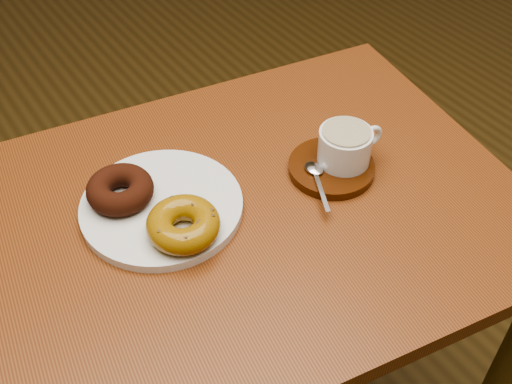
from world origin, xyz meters
TOP-DOWN VIEW (x-y plane):
  - ground at (0.00, 0.00)m, footprint 6.00×6.00m
  - cafe_table at (-0.27, -0.16)m, footprint 0.91×0.74m
  - donut_plate at (-0.37, -0.10)m, footprint 0.29×0.29m
  - donut_cinnamon at (-0.41, -0.06)m, footprint 0.12×0.12m
  - donut_caramel at (-0.37, -0.17)m, footprint 0.12×0.12m
  - saucer at (-0.11, -0.17)m, footprint 0.18×0.18m
  - coffee_cup at (-0.09, -0.18)m, footprint 0.11×0.08m
  - teaspoon at (-0.15, -0.18)m, footprint 0.06×0.10m

SIDE VIEW (x-z plane):
  - ground at x=0.00m, z-range 0.00..0.00m
  - cafe_table at x=-0.27m, z-range 0.26..1.04m
  - saucer at x=-0.11m, z-range 0.77..0.79m
  - donut_plate at x=-0.37m, z-range 0.77..0.79m
  - teaspoon at x=-0.15m, z-range 0.79..0.80m
  - donut_cinnamon at x=-0.41m, z-range 0.79..0.82m
  - donut_caramel at x=-0.37m, z-range 0.79..0.83m
  - coffee_cup at x=-0.09m, z-range 0.79..0.85m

